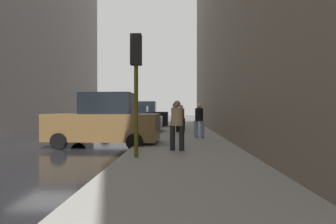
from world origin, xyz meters
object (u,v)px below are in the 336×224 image
(parked_bronze_suv, at_px, (105,122))
(traffic_light, at_px, (136,68))
(fire_hydrant, at_px, (156,127))
(parked_silver_sedan, at_px, (131,120))
(pedestrian_in_jeans, at_px, (199,119))
(pedestrian_with_fedora, at_px, (175,116))
(pedestrian_in_red_jacket, at_px, (181,116))
(parked_black_suv, at_px, (142,116))
(pedestrian_in_tan_coat, at_px, (177,123))

(parked_bronze_suv, xyz_separation_m, traffic_light, (1.85, -3.29, 1.73))
(fire_hydrant, bearing_deg, parked_silver_sedan, 140.54)
(fire_hydrant, xyz_separation_m, pedestrian_in_jeans, (2.32, -2.59, 0.61))
(pedestrian_with_fedora, bearing_deg, pedestrian_in_red_jacket, 67.44)
(parked_bronze_suv, xyz_separation_m, parked_silver_sedan, (0.00, 6.03, -0.18))
(parked_bronze_suv, relative_size, parked_black_suv, 1.01)
(pedestrian_in_tan_coat, relative_size, pedestrian_with_fedora, 0.96)
(parked_bronze_suv, height_order, parked_black_suv, same)
(fire_hydrant, height_order, pedestrian_in_red_jacket, pedestrian_in_red_jacket)
(fire_hydrant, bearing_deg, pedestrian_in_red_jacket, 49.23)
(pedestrian_in_tan_coat, xyz_separation_m, pedestrian_in_red_jacket, (0.26, 8.26, 0.00))
(parked_bronze_suv, height_order, pedestrian_in_tan_coat, parked_bronze_suv)
(parked_black_suv, bearing_deg, fire_hydrant, -75.40)
(fire_hydrant, xyz_separation_m, pedestrian_in_tan_coat, (1.25, -6.51, 0.61))
(parked_bronze_suv, xyz_separation_m, pedestrian_with_fedora, (2.90, 5.30, 0.10))
(parked_bronze_suv, bearing_deg, pedestrian_in_red_jacket, 62.26)
(parked_silver_sedan, height_order, pedestrian_in_tan_coat, pedestrian_in_tan_coat)
(pedestrian_in_red_jacket, distance_m, pedestrian_with_fedora, 1.08)
(fire_hydrant, bearing_deg, parked_bronze_suv, -111.64)
(traffic_light, bearing_deg, parked_bronze_suv, 119.41)
(parked_black_suv, bearing_deg, pedestrian_in_tan_coat, -77.21)
(parked_bronze_suv, height_order, pedestrian_with_fedora, parked_bronze_suv)
(pedestrian_in_jeans, bearing_deg, pedestrian_with_fedora, 110.23)
(parked_black_suv, distance_m, fire_hydrant, 7.17)
(parked_bronze_suv, distance_m, parked_silver_sedan, 6.03)
(fire_hydrant, height_order, traffic_light, traffic_light)
(traffic_light, bearing_deg, pedestrian_in_jeans, 66.59)
(pedestrian_in_tan_coat, bearing_deg, fire_hydrant, 100.84)
(fire_hydrant, bearing_deg, traffic_light, -89.63)
(parked_bronze_suv, bearing_deg, pedestrian_with_fedora, 61.33)
(parked_black_suv, height_order, traffic_light, traffic_light)
(pedestrian_in_tan_coat, bearing_deg, traffic_light, -132.01)
(pedestrian_in_tan_coat, xyz_separation_m, pedestrian_in_jeans, (1.08, 3.92, 0.00))
(parked_silver_sedan, height_order, pedestrian_with_fedora, pedestrian_with_fedora)
(pedestrian_in_tan_coat, bearing_deg, pedestrian_in_jeans, 74.65)
(parked_black_suv, distance_m, traffic_light, 14.97)
(parked_bronze_suv, relative_size, pedestrian_with_fedora, 2.62)
(parked_black_suv, relative_size, traffic_light, 1.28)
(fire_hydrant, xyz_separation_m, pedestrian_in_red_jacket, (1.51, 1.75, 0.61))
(traffic_light, xyz_separation_m, pedestrian_in_tan_coat, (1.20, 1.33, -1.65))
(parked_black_suv, bearing_deg, pedestrian_with_fedora, -64.88)
(fire_hydrant, bearing_deg, parked_black_suv, 104.60)
(traffic_light, relative_size, pedestrian_in_red_jacket, 2.11)
(pedestrian_in_tan_coat, relative_size, pedestrian_in_red_jacket, 1.00)
(parked_bronze_suv, relative_size, pedestrian_in_tan_coat, 2.72)
(parked_black_suv, xyz_separation_m, pedestrian_with_fedora, (2.90, -6.18, 0.10))
(traffic_light, height_order, pedestrian_in_jeans, traffic_light)
(pedestrian_in_tan_coat, relative_size, pedestrian_in_jeans, 1.00)
(parked_silver_sedan, distance_m, fire_hydrant, 2.36)
(parked_black_suv, height_order, fire_hydrant, parked_black_suv)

